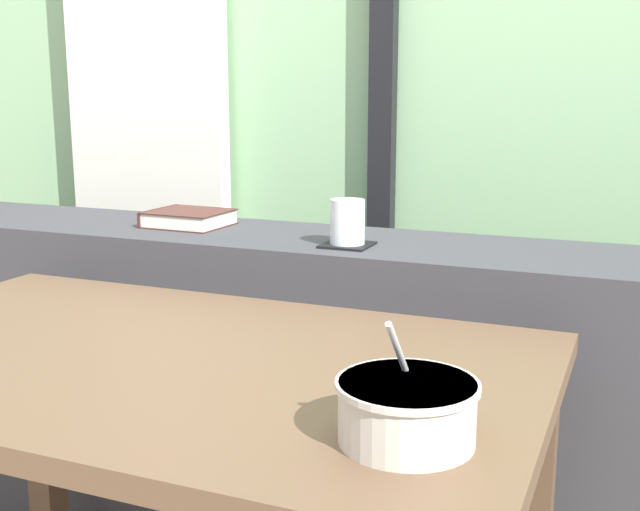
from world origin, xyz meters
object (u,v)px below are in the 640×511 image
object	(u,v)px
coaster_square	(347,245)
soup_bowl	(407,412)
juice_glass	(347,224)
closed_book	(188,218)
breakfast_table	(167,419)

from	to	relation	value
coaster_square	soup_bowl	distance (m)	0.78
juice_glass	soup_bowl	distance (m)	0.78
juice_glass	closed_book	size ratio (longest dim) A/B	0.50
breakfast_table	soup_bowl	size ratio (longest dim) A/B	7.00
juice_glass	soup_bowl	xyz separation A→B (m)	(0.34, -0.70, -0.09)
closed_book	soup_bowl	bearing A→B (deg)	-45.33
breakfast_table	juice_glass	distance (m)	0.60
closed_book	soup_bowl	size ratio (longest dim) A/B	1.12
juice_glass	closed_book	distance (m)	0.45
coaster_square	closed_book	size ratio (longest dim) A/B	0.53
closed_book	soup_bowl	xyz separation A→B (m)	(0.78, -0.79, -0.06)
coaster_square	closed_book	distance (m)	0.45
coaster_square	closed_book	world-z (taller)	closed_book
juice_glass	closed_book	world-z (taller)	juice_glass
juice_glass	breakfast_table	bearing A→B (deg)	-100.89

